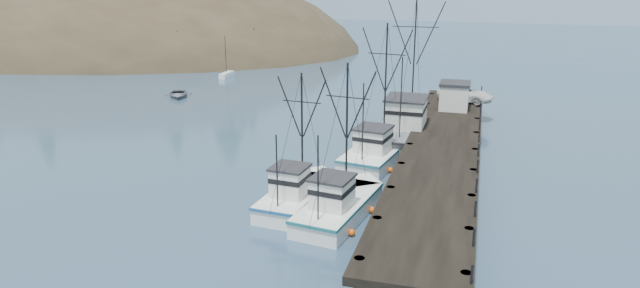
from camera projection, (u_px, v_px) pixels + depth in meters
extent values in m
plane|color=navy|center=(194.00, 232.00, 35.71)|extent=(400.00, 400.00, 0.00)
cube|color=black|center=(442.00, 149.00, 46.27)|extent=(6.00, 44.00, 0.50)
cylinder|color=black|center=(359.00, 276.00, 28.79)|extent=(0.56, 0.56, 2.00)
cylinder|color=black|center=(377.00, 233.00, 33.38)|extent=(0.56, 0.56, 2.00)
cylinder|color=black|center=(468.00, 244.00, 32.03)|extent=(0.56, 0.56, 2.00)
cylinder|color=black|center=(390.00, 201.00, 37.98)|extent=(0.56, 0.56, 2.00)
cylinder|color=black|center=(470.00, 209.00, 36.63)|extent=(0.56, 0.56, 2.00)
cylinder|color=black|center=(401.00, 175.00, 42.57)|extent=(0.56, 0.56, 2.00)
cylinder|color=black|center=(472.00, 182.00, 41.22)|extent=(0.56, 0.56, 2.00)
cylinder|color=black|center=(409.00, 155.00, 47.16)|extent=(0.56, 0.56, 2.00)
cylinder|color=black|center=(474.00, 161.00, 45.82)|extent=(0.56, 0.56, 2.00)
cylinder|color=black|center=(416.00, 138.00, 51.76)|extent=(0.56, 0.56, 2.00)
cylinder|color=black|center=(475.00, 143.00, 50.41)|extent=(0.56, 0.56, 2.00)
cylinder|color=black|center=(422.00, 124.00, 56.35)|extent=(0.56, 0.56, 2.00)
cylinder|color=black|center=(476.00, 128.00, 55.00)|extent=(0.56, 0.56, 2.00)
cylinder|color=black|center=(427.00, 112.00, 60.94)|extent=(0.56, 0.56, 2.00)
cylinder|color=black|center=(477.00, 116.00, 59.60)|extent=(0.56, 0.56, 2.00)
cylinder|color=black|center=(431.00, 102.00, 65.54)|extent=(0.56, 0.56, 2.00)
cylinder|color=black|center=(478.00, 105.00, 64.19)|extent=(0.56, 0.56, 2.00)
ellipsoid|color=#382D1E|center=(78.00, 69.00, 127.30)|extent=(132.00, 78.00, 51.00)
ellipsoid|color=black|center=(69.00, 48.00, 131.08)|extent=(109.20, 62.40, 41.60)
cube|color=beige|center=(148.00, 56.00, 96.59)|extent=(4.00, 5.00, 2.80)
cube|color=beige|center=(130.00, 51.00, 101.82)|extent=(4.00, 5.00, 2.80)
cube|color=beige|center=(186.00, 52.00, 101.07)|extent=(4.00, 5.00, 2.80)
cube|color=#9EB2C6|center=(464.00, 17.00, 189.31)|extent=(360.00, 40.00, 26.00)
cube|color=silver|center=(330.00, 10.00, 216.05)|extent=(180.00, 25.00, 18.00)
cube|color=white|center=(180.00, 67.00, 92.36)|extent=(1.00, 3.50, 0.90)
cylinder|color=black|center=(178.00, 49.00, 91.50)|extent=(0.08, 0.08, 6.00)
cube|color=white|center=(227.00, 75.00, 85.49)|extent=(1.00, 3.50, 0.90)
cylinder|color=black|center=(226.00, 56.00, 84.62)|extent=(0.08, 0.08, 6.00)
cube|color=white|center=(169.00, 61.00, 98.41)|extent=(1.00, 3.50, 0.90)
cylinder|color=black|center=(168.00, 44.00, 97.54)|extent=(0.08, 0.08, 6.00)
cube|color=white|center=(234.00, 64.00, 95.63)|extent=(1.00, 3.50, 0.90)
cylinder|color=black|center=(233.00, 47.00, 94.77)|extent=(0.08, 0.08, 6.00)
cube|color=white|center=(160.00, 60.00, 99.94)|extent=(1.00, 3.50, 0.90)
cylinder|color=black|center=(159.00, 43.00, 99.08)|extent=(0.08, 0.08, 6.00)
cube|color=white|center=(255.00, 63.00, 96.30)|extent=(1.00, 3.50, 0.90)
cylinder|color=black|center=(254.00, 46.00, 95.43)|extent=(0.08, 0.08, 6.00)
cube|color=white|center=(338.00, 212.00, 37.64)|extent=(4.50, 8.78, 1.60)
cube|color=white|center=(361.00, 190.00, 41.29)|extent=(3.24, 3.24, 1.60)
cube|color=#195F64|center=(338.00, 202.00, 37.44)|extent=(4.60, 9.00, 0.18)
cube|color=silver|center=(332.00, 193.00, 36.19)|extent=(2.62, 2.68, 1.90)
cube|color=#26262B|center=(332.00, 177.00, 35.88)|extent=(2.85, 2.93, 0.16)
cylinder|color=black|center=(347.00, 130.00, 37.20)|extent=(0.14, 0.14, 8.88)
cylinder|color=black|center=(318.00, 178.00, 33.81)|extent=(0.10, 0.10, 5.33)
cube|color=white|center=(296.00, 201.00, 39.41)|extent=(3.78, 7.89, 1.60)
cube|color=white|center=(316.00, 182.00, 42.81)|extent=(3.07, 3.07, 1.60)
cube|color=#1D5188|center=(296.00, 191.00, 39.20)|extent=(3.86, 8.09, 0.18)
cube|color=silver|center=(290.00, 182.00, 38.02)|extent=(2.35, 2.35, 1.90)
cube|color=#26262B|center=(290.00, 167.00, 37.71)|extent=(2.55, 2.56, 0.16)
cylinder|color=black|center=(302.00, 130.00, 39.04)|extent=(0.14, 0.14, 7.93)
cylinder|color=black|center=(277.00, 171.00, 35.85)|extent=(0.10, 0.10, 4.76)
cube|color=white|center=(377.00, 155.00, 48.81)|extent=(5.23, 10.07, 1.60)
cube|color=white|center=(395.00, 141.00, 52.96)|extent=(3.64, 3.64, 1.60)
cube|color=#1C6473|center=(378.00, 148.00, 48.60)|extent=(5.34, 10.33, 0.18)
cube|color=silver|center=(373.00, 140.00, 47.23)|extent=(3.00, 3.10, 1.90)
cube|color=#26262B|center=(373.00, 128.00, 46.92)|extent=(3.25, 3.38, 0.16)
cylinder|color=black|center=(385.00, 84.00, 48.32)|extent=(0.14, 0.14, 10.25)
cylinder|color=black|center=(363.00, 122.00, 44.47)|extent=(0.10, 0.10, 6.15)
cube|color=slate|center=(408.00, 133.00, 54.42)|extent=(5.01, 13.99, 2.20)
cube|color=slate|center=(417.00, 115.00, 60.80)|extent=(4.84, 4.84, 2.20)
cube|color=black|center=(408.00, 123.00, 54.13)|extent=(5.11, 14.34, 0.18)
cube|color=silver|center=(406.00, 113.00, 52.08)|extent=(3.43, 3.97, 2.60)
cube|color=#26262B|center=(407.00, 98.00, 51.66)|extent=(3.73, 4.33, 0.16)
cylinder|color=black|center=(414.00, 58.00, 54.34)|extent=(0.14, 0.14, 11.55)
cylinder|color=black|center=(401.00, 98.00, 48.16)|extent=(0.10, 0.10, 6.93)
cube|color=silver|center=(454.00, 97.00, 57.81)|extent=(2.80, 3.00, 2.50)
cube|color=#26262B|center=(455.00, 84.00, 57.39)|extent=(3.00, 3.20, 0.30)
imported|color=silver|center=(466.00, 94.00, 61.42)|extent=(6.42, 4.36, 1.63)
imported|color=slate|center=(178.00, 97.00, 72.81)|extent=(5.30, 5.89, 1.00)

